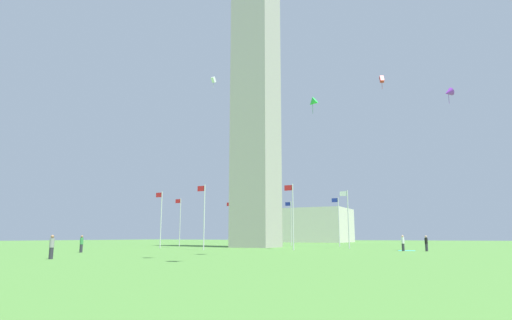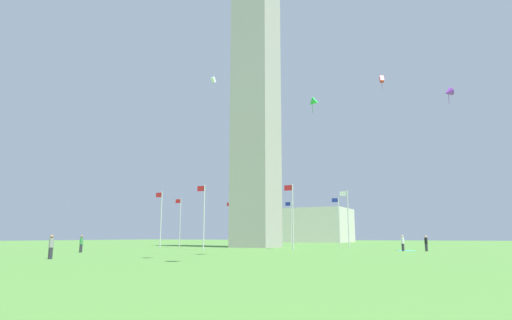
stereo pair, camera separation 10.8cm
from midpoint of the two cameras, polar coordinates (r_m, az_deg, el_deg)
ground_plane at (r=63.55m, az=-0.05°, el=-11.67°), size 260.00×260.00×0.00m
obelisk_monument at (r=68.45m, az=-0.05°, el=11.61°), size 5.95×5.95×54.12m
flagpole_n at (r=70.94m, az=-10.25°, el=-7.91°), size 1.12×0.14×7.77m
flagpole_ne at (r=60.71m, az=-12.74°, el=-7.45°), size 1.12×0.14×7.77m
flagpole_e at (r=51.62m, az=-7.09°, el=-7.18°), size 1.12×0.14×7.77m
flagpole_se at (r=50.65m, az=4.87°, el=-7.16°), size 1.12×0.14×7.77m
flagpole_s at (r=58.71m, az=12.19°, el=-7.39°), size 1.12×0.14×7.77m
flagpole_sw at (r=69.22m, az=10.97°, el=-7.83°), size 1.12×0.14×7.77m
flagpole_w at (r=76.25m, az=4.64°, el=-8.19°), size 1.12×0.14×7.77m
flagpole_nw at (r=76.90m, az=-3.38°, el=-8.22°), size 1.12×0.14×7.77m
person_black_shirt at (r=50.08m, az=21.87°, el=-10.38°), size 0.32×0.32×1.68m
person_green_shirt at (r=46.46m, az=-22.49°, el=-10.39°), size 0.32×0.32×1.69m
person_white_shirt at (r=50.23m, az=19.10°, el=-10.52°), size 0.32×0.32×1.72m
person_gray_shirt at (r=33.80m, az=-25.88°, el=-10.49°), size 0.32×0.32×1.68m
kite_white_box at (r=60.87m, az=-5.80°, el=10.67°), size 0.48×0.80×1.65m
kite_green_delta at (r=55.60m, az=7.56°, el=7.68°), size 1.53×1.24×2.20m
kite_red_box at (r=57.96m, az=16.51°, el=10.38°), size 0.74×0.90×1.81m
kite_purple_delta at (r=52.54m, az=24.40°, el=8.26°), size 1.41×1.37×1.84m
distant_building at (r=122.90m, az=6.65°, el=-8.76°), size 24.14×15.78×9.28m
picnic_blanket_near_first_person at (r=51.52m, az=19.56°, el=-11.42°), size 1.88×1.51×0.01m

